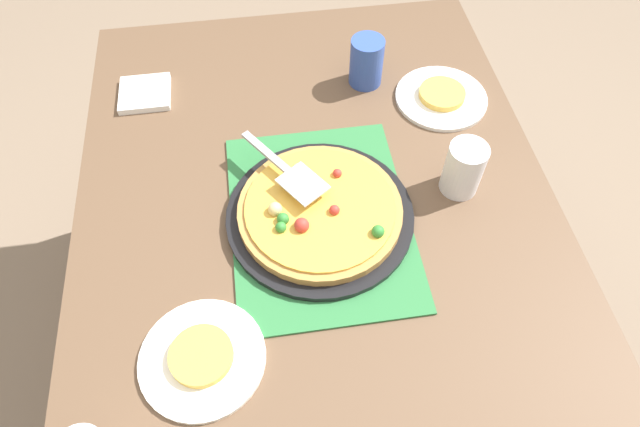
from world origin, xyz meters
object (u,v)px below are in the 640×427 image
at_px(cup_corner, 464,169).
at_px(pizza, 320,210).
at_px(napkin_stack, 145,93).
at_px(served_slice_left, 201,356).
at_px(pizza_server, 287,170).
at_px(plate_far_right, 441,98).
at_px(cup_far, 366,62).
at_px(served_slice_right, 442,94).
at_px(plate_near_left, 202,358).
at_px(pizza_pan, 320,215).

bearing_deg(cup_corner, pizza, 97.77).
xyz_separation_m(cup_corner, napkin_stack, (0.38, 0.67, -0.05)).
distance_m(served_slice_left, napkin_stack, 0.69).
bearing_deg(napkin_stack, pizza_server, -137.55).
bearing_deg(plate_far_right, served_slice_left, 134.21).
xyz_separation_m(cup_far, napkin_stack, (0.03, 0.54, -0.05)).
bearing_deg(pizza, served_slice_right, -48.10).
bearing_deg(cup_far, pizza, 156.59).
bearing_deg(plate_far_right, plate_near_left, 134.21).
relative_size(served_slice_left, cup_far, 0.92).
xyz_separation_m(cup_far, cup_corner, (-0.35, -0.13, 0.00)).
bearing_deg(pizza, pizza_pan, -55.15).
xyz_separation_m(pizza, served_slice_right, (0.31, -0.34, -0.02)).
bearing_deg(cup_far, napkin_stack, 87.30).
bearing_deg(cup_corner, plate_far_right, -7.97).
bearing_deg(served_slice_right, pizza_server, 119.60).
relative_size(served_slice_left, pizza_server, 0.51).
relative_size(plate_far_right, served_slice_left, 2.00).
distance_m(plate_near_left, pizza_server, 0.40).
xyz_separation_m(pizza_pan, cup_far, (0.40, -0.17, 0.05)).
bearing_deg(pizza_pan, cup_corner, -82.34).
bearing_deg(plate_far_right, served_slice_right, 0.00).
bearing_deg(plate_near_left, served_slice_left, 0.00).
bearing_deg(cup_far, plate_far_right, -118.02).
bearing_deg(pizza_server, cup_corner, -96.34).
bearing_deg(served_slice_left, napkin_stack, 10.21).
bearing_deg(plate_far_right, cup_far, 61.98).
distance_m(pizza, cup_corner, 0.31).
bearing_deg(cup_far, plate_near_left, 147.81).
height_order(plate_near_left, cup_corner, cup_corner).
xyz_separation_m(pizza, cup_corner, (0.04, -0.30, 0.03)).
bearing_deg(pizza_pan, pizza_server, 34.62).
distance_m(pizza_pan, pizza_server, 0.11).
bearing_deg(pizza_pan, plate_near_left, 137.12).
height_order(served_slice_right, napkin_stack, served_slice_right).
height_order(served_slice_left, cup_far, cup_far).
bearing_deg(served_slice_left, plate_far_right, -45.79).
relative_size(served_slice_left, napkin_stack, 0.92).
xyz_separation_m(pizza, pizza_server, (0.08, 0.05, 0.04)).
bearing_deg(napkin_stack, served_slice_right, -99.28).
relative_size(pizza_pan, pizza_server, 1.78).
height_order(plate_near_left, napkin_stack, napkin_stack).
height_order(plate_near_left, served_slice_right, served_slice_right).
bearing_deg(pizza_server, cup_far, -35.66).
bearing_deg(served_slice_left, pizza, -42.83).
xyz_separation_m(plate_far_right, cup_far, (0.09, 0.17, 0.06)).
bearing_deg(pizza, plate_far_right, -48.10).
bearing_deg(plate_near_left, served_slice_right, -45.79).
xyz_separation_m(pizza, cup_far, (0.40, -0.17, 0.03)).
bearing_deg(plate_near_left, pizza_server, -28.75).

